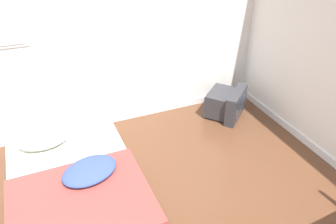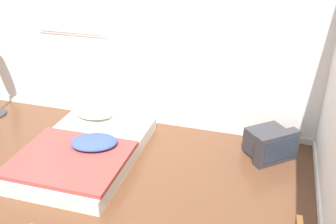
{
  "view_description": "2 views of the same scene",
  "coord_description": "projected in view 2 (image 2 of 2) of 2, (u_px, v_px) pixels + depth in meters",
  "views": [
    {
      "loc": [
        -0.02,
        -1.13,
        2.37
      ],
      "look_at": [
        1.15,
        1.65,
        0.49
      ],
      "focal_mm": 35.0,
      "sensor_mm": 36.0,
      "label": 1
    },
    {
      "loc": [
        2.08,
        -1.96,
        2.52
      ],
      "look_at": [
        0.96,
        1.7,
        0.57
      ],
      "focal_mm": 40.0,
      "sensor_mm": 36.0,
      "label": 2
    }
  ],
  "objects": [
    {
      "name": "crt_tv",
      "position": [
        270.0,
        143.0,
        4.42
      ],
      "size": [
        0.65,
        0.65,
        0.38
      ],
      "color": "#333338",
      "rests_on": "ground_plane"
    },
    {
      "name": "mattress_bed",
      "position": [
        85.0,
        149.0,
        4.42
      ],
      "size": [
        1.23,
        1.8,
        0.32
      ],
      "color": "silver",
      "rests_on": "ground_plane"
    },
    {
      "name": "wall_back",
      "position": [
        113.0,
        28.0,
        4.86
      ],
      "size": [
        7.75,
        0.08,
        2.6
      ],
      "color": "white",
      "rests_on": "ground_plane"
    }
  ]
}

